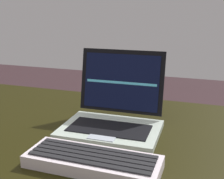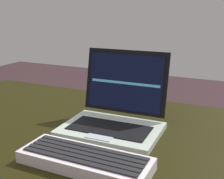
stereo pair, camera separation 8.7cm
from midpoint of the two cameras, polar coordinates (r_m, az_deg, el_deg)
name	(u,v)px [view 2 (the right image)]	position (r m, az deg, el deg)	size (l,w,h in m)	color
desk	(125,165)	(0.95, 5.28, -14.21)	(1.71, 0.79, 0.75)	black
laptop_front	(115,114)	(0.95, 3.32, -4.75)	(0.31, 0.26, 0.24)	#B2C2B3
external_keyboard	(85,160)	(0.75, -1.83, -13.44)	(0.33, 0.12, 0.04)	silver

